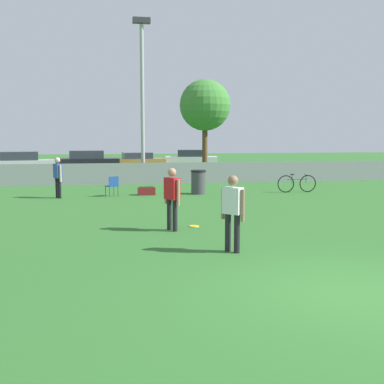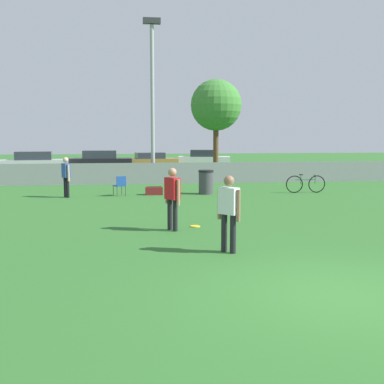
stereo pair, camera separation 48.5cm
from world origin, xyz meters
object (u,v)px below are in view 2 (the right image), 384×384
object	(u,v)px
parked_car_dark	(100,161)
trash_bin	(206,182)
tree_near_pole	(216,106)
parked_car_tan	(150,161)
frisbee_disc	(195,226)
folding_chair_sideline	(120,184)
player_defender_red	(172,194)
bicycle_sideline	(306,184)
light_pole	(152,87)
player_receiver_white	(229,208)
spectator_in_blue	(66,174)
parked_car_silver	(34,163)
gear_bag_sideline	(154,191)
parked_car_white	(204,159)

from	to	relation	value
parked_car_dark	trash_bin	bearing A→B (deg)	-70.94
tree_near_pole	parked_car_tan	bearing A→B (deg)	115.34
frisbee_disc	parked_car_dark	size ratio (longest dim) A/B	0.06
folding_chair_sideline	trash_bin	world-z (taller)	trash_bin
frisbee_disc	folding_chair_sideline	xyz separation A→B (m)	(-2.14, 7.16, 0.47)
player_defender_red	parked_car_tan	size ratio (longest dim) A/B	0.40
player_defender_red	frisbee_disc	bearing A→B (deg)	91.66
player_defender_red	bicycle_sideline	xyz separation A→B (m)	(6.58, 7.64, -0.57)
bicycle_sideline	trash_bin	bearing A→B (deg)	179.48
light_pole	parked_car_tan	xyz separation A→B (m)	(0.34, 10.72, -4.37)
player_receiver_white	spectator_in_blue	world-z (taller)	player_receiver_white
light_pole	parked_car_silver	bearing A→B (deg)	135.81
spectator_in_blue	parked_car_silver	distance (m)	13.24
gear_bag_sideline	parked_car_tan	world-z (taller)	parked_car_tan
folding_chair_sideline	parked_car_tan	bearing A→B (deg)	-122.40
parked_car_silver	parked_car_dark	xyz separation A→B (m)	(4.16, 1.58, 0.00)
trash_bin	parked_car_tan	xyz separation A→B (m)	(-1.65, 15.87, 0.10)
folding_chair_sideline	parked_car_silver	bearing A→B (deg)	-90.65
bicycle_sideline	gear_bag_sideline	world-z (taller)	bicycle_sideline
trash_bin	tree_near_pole	bearing A→B (deg)	76.68
player_receiver_white	trash_bin	distance (m)	10.42
player_receiver_white	gear_bag_sideline	world-z (taller)	player_receiver_white
tree_near_pole	trash_bin	size ratio (longest dim) A/B	5.66
player_defender_red	parked_car_dark	distance (m)	21.95
tree_near_pole	frisbee_disc	bearing A→B (deg)	-102.50
folding_chair_sideline	gear_bag_sideline	world-z (taller)	folding_chair_sideline
light_pole	frisbee_disc	xyz separation A→B (m)	(0.48, -12.49, -4.97)
player_receiver_white	frisbee_disc	bearing A→B (deg)	143.66
light_pole	spectator_in_blue	distance (m)	7.84
bicycle_sideline	parked_car_white	bearing A→B (deg)	97.67
bicycle_sideline	parked_car_silver	distance (m)	18.64
tree_near_pole	parked_car_tan	world-z (taller)	tree_near_pole
frisbee_disc	gear_bag_sideline	xyz separation A→B (m)	(-0.72, 7.38, 0.15)
bicycle_sideline	parked_car_white	world-z (taller)	parked_car_white
frisbee_disc	gear_bag_sideline	world-z (taller)	gear_bag_sideline
spectator_in_blue	parked_car_silver	bearing A→B (deg)	-14.32
light_pole	parked_car_tan	world-z (taller)	light_pole
player_receiver_white	parked_car_silver	world-z (taller)	player_receiver_white
player_defender_red	gear_bag_sideline	world-z (taller)	player_defender_red
parked_car_tan	parked_car_white	xyz separation A→B (m)	(4.22, 0.67, 0.06)
folding_chair_sideline	parked_car_white	world-z (taller)	parked_car_white
frisbee_disc	parked_car_white	bearing A→B (deg)	80.32
player_receiver_white	parked_car_dark	world-z (taller)	player_receiver_white
bicycle_sideline	parked_car_silver	world-z (taller)	parked_car_silver
bicycle_sideline	gear_bag_sideline	xyz separation A→B (m)	(-6.64, 0.19, -0.23)
light_pole	parked_car_silver	xyz separation A→B (m)	(-7.42, 7.21, -4.28)
parked_car_tan	parked_car_silver	bearing A→B (deg)	-162.93
folding_chair_sideline	parked_car_white	size ratio (longest dim) A/B	0.20
bicycle_sideline	parked_car_white	size ratio (longest dim) A/B	0.42
folding_chair_sideline	tree_near_pole	bearing A→B (deg)	-148.88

